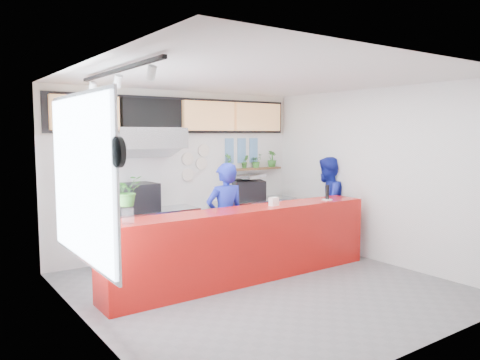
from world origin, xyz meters
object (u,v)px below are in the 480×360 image
panini_oven (139,197)px  staff_center (225,219)px  service_counter (246,244)px  pepper_mill (327,192)px  espresso_machine (249,190)px  staff_right (327,203)px

panini_oven → staff_center: (0.87, -1.34, -0.26)m
service_counter → pepper_mill: (1.63, -0.08, 0.69)m
service_counter → pepper_mill: 1.78m
panini_oven → staff_center: bearing=-61.2°
service_counter → staff_center: staff_center is taller
service_counter → espresso_machine: 2.33m
service_counter → staff_center: bearing=98.8°
panini_oven → espresso_machine: bearing=-4.2°
service_counter → staff_right: (2.38, 0.64, 0.34)m
service_counter → espresso_machine: bearing=52.7°
service_counter → staff_right: size_ratio=2.53×
panini_oven → pepper_mill: 3.19m
staff_center → service_counter: bearing=104.8°
espresso_machine → staff_center: size_ratio=0.34×
espresso_machine → pepper_mill: (0.26, -1.88, 0.14)m
espresso_machine → staff_right: staff_right is taller
service_counter → panini_oven: (-0.94, 1.80, 0.59)m
espresso_machine → service_counter: bearing=-104.4°
staff_center → staff_right: bearing=-169.9°
staff_right → pepper_mill: size_ratio=7.26×
staff_right → panini_oven: bearing=-38.3°
staff_center → panini_oven: bearing=-51.1°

